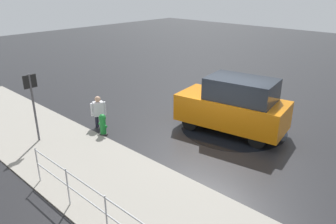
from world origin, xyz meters
name	(u,v)px	position (x,y,z in m)	size (l,w,h in m)	color
ground_plane	(219,140)	(0.00, 0.00, 0.00)	(60.00, 60.00, 0.00)	black
kerb_strip	(127,192)	(0.00, 4.20, 0.02)	(24.00, 3.20, 0.04)	gray
moving_hatchback	(234,105)	(0.06, -0.93, 1.03)	(4.12, 2.30, 2.06)	orange
fire_hydrant	(103,125)	(3.29, 2.49, 0.40)	(0.42, 0.31, 0.80)	#197A2D
pedestrian	(98,110)	(4.00, 2.14, 0.68)	(0.37, 0.52, 1.22)	silver
sign_post	(33,98)	(4.52, 4.32, 1.58)	(0.07, 0.44, 2.40)	#4C4C51
puddle_patch	(233,127)	(0.21, -1.25, 0.00)	(3.95, 3.95, 0.01)	black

